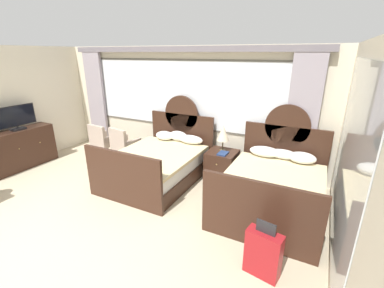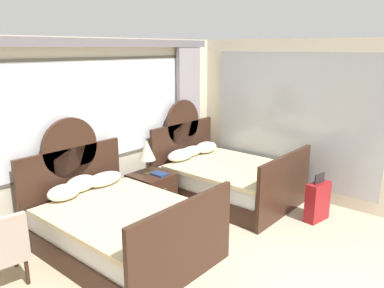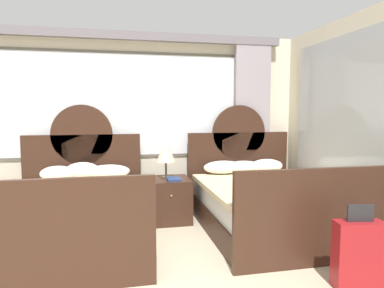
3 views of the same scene
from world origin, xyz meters
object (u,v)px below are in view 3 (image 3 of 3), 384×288
(table_lamp_on_nightstand, at_px, (166,151))
(suitcase_on_floor, at_px, (358,254))
(book_on_nightstand, at_px, (173,179))
(bed_near_mirror, at_px, (264,202))
(nightstand_between_beds, at_px, (168,200))
(bed_near_window, at_px, (76,214))

(table_lamp_on_nightstand, bearing_deg, suitcase_on_floor, -58.60)
(book_on_nightstand, distance_m, suitcase_on_floor, 2.46)
(table_lamp_on_nightstand, height_order, suitcase_on_floor, table_lamp_on_nightstand)
(table_lamp_on_nightstand, bearing_deg, bed_near_mirror, -29.94)
(bed_near_mirror, xyz_separation_m, suitcase_on_floor, (0.19, -1.56, -0.06))
(bed_near_mirror, xyz_separation_m, table_lamp_on_nightstand, (-1.19, 0.68, 0.62))
(nightstand_between_beds, xyz_separation_m, table_lamp_on_nightstand, (-0.02, 0.06, 0.69))
(bed_near_mirror, relative_size, table_lamp_on_nightstand, 3.90)
(bed_near_window, height_order, suitcase_on_floor, bed_near_window)
(nightstand_between_beds, bearing_deg, bed_near_window, -151.69)
(table_lamp_on_nightstand, height_order, book_on_nightstand, table_lamp_on_nightstand)
(table_lamp_on_nightstand, relative_size, book_on_nightstand, 2.13)
(bed_near_window, height_order, nightstand_between_beds, bed_near_window)
(book_on_nightstand, bearing_deg, bed_near_window, -157.44)
(table_lamp_on_nightstand, distance_m, book_on_nightstand, 0.42)
(bed_near_window, height_order, book_on_nightstand, bed_near_window)
(book_on_nightstand, relative_size, suitcase_on_floor, 0.35)
(nightstand_between_beds, bearing_deg, book_on_nightstand, -64.02)
(nightstand_between_beds, bearing_deg, table_lamp_on_nightstand, 108.52)
(book_on_nightstand, height_order, suitcase_on_floor, suitcase_on_floor)
(bed_near_mirror, height_order, nightstand_between_beds, bed_near_mirror)
(bed_near_window, xyz_separation_m, bed_near_mirror, (2.33, 0.00, 0.00))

